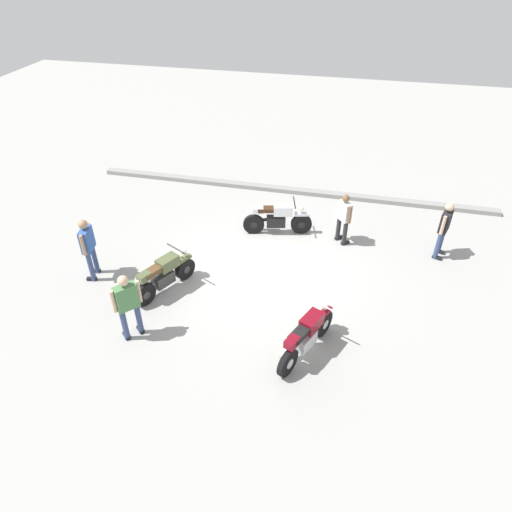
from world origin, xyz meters
TOP-DOWN VIEW (x-y plane):
  - ground_plane at (0.00, 0.00)m, footprint 40.00×40.00m
  - curb_edge at (0.00, 4.60)m, footprint 14.00×0.30m
  - motorcycle_olive_vintage at (-2.24, -1.42)m, footprint 1.07×1.81m
  - motorcycle_maroon_cruiser at (1.58, -2.74)m, footprint 1.03×1.95m
  - motorcycle_silver_cruiser at (0.06, 1.90)m, footprint 2.06×0.76m
  - person_in_green_shirt at (-2.34, -3.10)m, footprint 0.55×0.57m
  - person_in_black_shirt at (4.75, 1.77)m, footprint 0.44×0.65m
  - person_in_white_shirt at (2.01, 1.84)m, footprint 0.52×0.54m
  - person_in_blue_shirt at (-4.31, -1.29)m, footprint 0.39×0.68m

SIDE VIEW (x-z plane):
  - ground_plane at x=0.00m, z-range 0.00..0.00m
  - curb_edge at x=0.00m, z-range 0.00..0.15m
  - motorcycle_olive_vintage at x=-2.24m, z-range -0.05..1.02m
  - motorcycle_maroon_cruiser at x=1.58m, z-range -0.02..1.06m
  - motorcycle_silver_cruiser at x=0.06m, z-range -0.02..1.06m
  - person_in_white_shirt at x=2.01m, z-range 0.10..1.68m
  - person_in_black_shirt at x=4.75m, z-range 0.12..1.82m
  - person_in_green_shirt at x=-2.34m, z-range 0.13..1.88m
  - person_in_blue_shirt at x=-4.31m, z-range 0.14..1.91m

